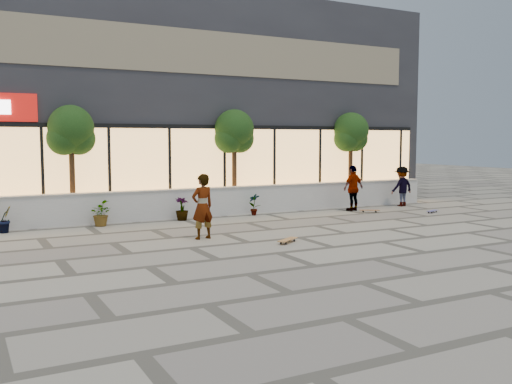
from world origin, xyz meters
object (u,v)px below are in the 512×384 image
skateboard_right_near (370,210)px  skateboard_right_far (432,211)px  skater_center (202,207)px  skater_right_far (402,186)px  skateboard_center (288,240)px  tree_midwest (71,133)px  tree_east (351,134)px  tree_mideast (234,134)px  skater_right_near (353,188)px

skateboard_right_near → skateboard_right_far: skateboard_right_near is taller
skater_center → skateboard_right_near: size_ratio=2.43×
skater_right_far → skateboard_right_far: (-0.43, -2.19, -0.76)m
skateboard_center → skater_center: bearing=104.3°
tree_midwest → tree_east: same height
tree_mideast → tree_east: same height
tree_mideast → skater_center: 6.37m
skateboard_right_far → tree_east: bearing=83.7°
skater_center → skateboard_center: 2.57m
tree_midwest → skateboard_right_far: (12.55, -3.75, -2.92)m
tree_east → skateboard_right_near: bearing=-111.4°
tree_midwest → skater_center: (2.62, -4.99, -2.07)m
skateboard_right_far → skater_right_far: bearing=56.9°
tree_east → skater_center: bearing=-150.7°
skater_right_far → skateboard_right_near: skater_right_far is taller
tree_mideast → skater_right_near: bearing=-24.3°
skateboard_right_near → skateboard_right_far: bearing=2.0°
skater_right_near → tree_midwest: bearing=-22.5°
skater_right_far → skateboard_center: bearing=27.0°
skateboard_right_near → tree_mideast: bearing=-177.3°
tree_mideast → tree_east: (5.50, 0.00, 0.00)m
tree_mideast → skateboard_right_far: bearing=-29.8°
skater_center → skater_right_far: (10.36, 3.42, -0.09)m
tree_mideast → skater_center: size_ratio=2.14×
skater_right_far → skater_right_near: bearing=3.3°
skateboard_center → tree_mideast: bearing=43.1°
tree_midwest → skater_right_near: size_ratio=2.21×
skater_right_near → skateboard_center: bearing=27.2°
skateboard_right_near → skateboard_center: bearing=-113.9°
tree_east → skateboard_right_far: (1.05, -3.75, -2.92)m
skater_right_near → skateboard_right_near: (0.29, -0.66, -0.81)m
tree_mideast → skateboard_right_near: 5.94m
tree_midwest → skater_right_far: tree_midwest is taller
skater_center → skater_right_far: size_ratio=1.11×
skater_right_near → skateboard_center: skater_right_near is taller
skater_right_near → skateboard_right_far: (2.34, -1.85, -0.82)m
tree_mideast → skateboard_right_far: (6.55, -3.75, -2.92)m
tree_midwest → skater_right_far: (12.98, -1.56, -2.16)m
tree_midwest → skater_right_near: bearing=-10.5°
skateboard_right_near → skater_right_far: bearing=54.1°
skater_right_far → skateboard_center: size_ratio=2.02×
skateboard_center → skateboard_right_near: size_ratio=1.09×
skater_center → skater_right_near: 8.20m
skater_center → skateboard_right_near: 8.29m
skater_right_near → skater_right_far: 2.79m
skater_center → skateboard_center: skater_center is taller
tree_mideast → skateboard_center: tree_mideast is taller
skateboard_center → tree_midwest: bearing=90.3°
skater_right_far → tree_midwest: bearing=-10.5°
skateboard_center → skateboard_right_far: bearing=-14.0°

